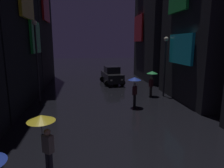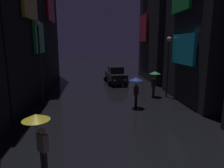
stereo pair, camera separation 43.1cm
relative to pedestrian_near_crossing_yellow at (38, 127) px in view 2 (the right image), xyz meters
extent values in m
cube|color=#26E54C|center=(-2.44, 10.81, 3.16)|extent=(0.20, 2.75, 2.48)
cube|color=red|center=(-2.44, 16.47, 6.22)|extent=(0.20, 3.36, 2.51)
cube|color=#19D8F2|center=(8.26, 7.46, 2.30)|extent=(0.20, 3.33, 2.12)
cube|color=red|center=(8.26, 18.93, 4.53)|extent=(0.20, 3.47, 3.18)
cylinder|color=#2D2D38|center=(0.19, -0.11, -1.24)|extent=(0.12, 0.12, 0.85)
cylinder|color=#2D2D38|center=(0.05, 0.01, -1.24)|extent=(0.12, 0.12, 0.85)
cube|color=gray|center=(0.12, -0.05, -0.52)|extent=(0.40, 0.38, 0.60)
sphere|color=tan|center=(0.12, -0.05, -0.11)|extent=(0.22, 0.22, 0.22)
cylinder|color=gray|center=(-0.06, 0.02, -0.47)|extent=(0.09, 0.09, 0.50)
cylinder|color=slate|center=(-0.06, 0.02, -0.13)|extent=(0.02, 0.02, 0.77)
cone|color=yellow|center=(-0.06, 0.02, 0.35)|extent=(0.90, 0.90, 0.20)
cylinder|color=black|center=(4.86, 6.97, -1.24)|extent=(0.12, 0.12, 0.85)
cylinder|color=black|center=(4.74, 6.83, -1.24)|extent=(0.12, 0.12, 0.85)
cube|color=#4C1E23|center=(4.80, 6.90, -0.52)|extent=(0.38, 0.40, 0.60)
sphere|color=beige|center=(4.80, 6.90, -0.11)|extent=(0.22, 0.22, 0.22)
cylinder|color=#4C1E23|center=(4.73, 6.73, -0.47)|extent=(0.09, 0.09, 0.50)
cylinder|color=slate|center=(4.73, 6.73, -0.13)|extent=(0.02, 0.02, 0.77)
cone|color=#263FB2|center=(4.73, 6.73, 0.35)|extent=(0.90, 0.90, 0.20)
cylinder|color=#38332D|center=(6.73, 9.23, -1.24)|extent=(0.12, 0.12, 0.85)
cylinder|color=#38332D|center=(6.87, 9.34, -1.24)|extent=(0.12, 0.12, 0.85)
cube|color=#4C1E23|center=(6.80, 9.28, -0.52)|extent=(0.40, 0.38, 0.60)
sphere|color=tan|center=(6.80, 9.28, -0.11)|extent=(0.22, 0.22, 0.22)
cylinder|color=#4C1E23|center=(6.91, 9.43, -0.47)|extent=(0.09, 0.09, 0.50)
cylinder|color=slate|center=(6.91, 9.43, -0.13)|extent=(0.02, 0.02, 0.77)
cone|color=green|center=(6.91, 9.43, 0.35)|extent=(0.90, 0.90, 0.20)
cube|color=black|center=(4.36, 15.20, -0.90)|extent=(2.08, 4.24, 0.90)
cube|color=black|center=(4.36, 15.20, -0.10)|extent=(1.61, 1.97, 0.70)
cylinder|color=black|center=(5.29, 13.95, -1.35)|extent=(0.66, 0.28, 0.64)
cylinder|color=black|center=(3.68, 13.80, -1.35)|extent=(0.66, 0.28, 0.64)
cylinder|color=black|center=(5.04, 16.60, -1.35)|extent=(0.66, 0.28, 0.64)
cylinder|color=black|center=(3.43, 16.45, -1.35)|extent=(0.66, 0.28, 0.64)
cube|color=white|center=(5.10, 13.19, -0.90)|extent=(0.20, 0.08, 0.14)
cube|color=white|center=(4.01, 13.09, -0.90)|extent=(0.20, 0.08, 0.14)
cylinder|color=#2D2D33|center=(-2.09, 9.23, 1.15)|extent=(0.14, 0.14, 5.64)
sphere|color=#F9EFCC|center=(-2.09, 9.23, 4.15)|extent=(0.36, 0.36, 0.36)
cylinder|color=#2D2D33|center=(7.91, 9.29, 0.59)|extent=(0.14, 0.14, 4.52)
sphere|color=#F9EFCC|center=(7.91, 9.29, 3.03)|extent=(0.36, 0.36, 0.36)
camera|label=1|loc=(1.35, -6.24, 2.68)|focal=32.00mm
camera|label=2|loc=(1.78, -6.30, 2.68)|focal=32.00mm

